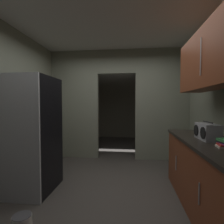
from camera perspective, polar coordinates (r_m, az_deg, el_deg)
ground at (r=2.98m, az=-0.98°, el=-24.37°), size 20.00×20.00×0.00m
kitchen_overhead_slab at (r=3.45m, az=0.22°, el=25.63°), size 3.77×7.43×0.06m
kitchen_partition at (r=4.37m, az=2.07°, el=3.39°), size 3.37×0.12×2.67m
adjoining_room_shell at (r=6.31m, az=3.36°, el=2.41°), size 3.37×2.89×2.67m
refrigerator at (r=3.06m, az=-25.20°, el=-6.46°), size 0.76×0.80×1.77m
lower_cabinet_run at (r=2.61m, az=29.99°, el=-18.02°), size 0.69×2.08×0.89m
upper_cabinet_counterside at (r=2.52m, az=30.76°, el=15.26°), size 0.36×1.87×0.75m
boombox at (r=2.58m, az=28.42°, el=-5.60°), size 0.20×0.39×0.24m
book_stack at (r=2.22m, az=32.52°, el=-8.61°), size 0.14×0.17×0.09m
paint_can at (r=2.40m, az=-27.08°, el=-29.42°), size 0.20×0.20×0.18m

